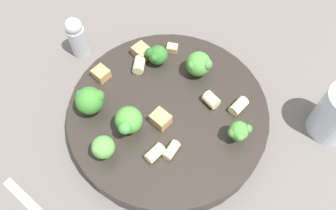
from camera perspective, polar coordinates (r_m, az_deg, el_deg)
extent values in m
plane|color=#5B5651|center=(0.51, 0.00, -2.80)|extent=(2.00, 2.00, 0.00)
cylinder|color=#28231E|center=(0.49, 0.00, -1.75)|extent=(0.29, 0.29, 0.04)
cylinder|color=beige|center=(0.48, 0.00, -0.81)|extent=(0.26, 0.26, 0.01)
torus|color=#28231E|center=(0.48, 0.00, -0.75)|extent=(0.29, 0.29, 0.00)
cylinder|color=#9EC175|center=(0.46, -6.61, -3.73)|extent=(0.01, 0.01, 0.01)
sphere|color=#478E38|center=(0.44, -6.85, -2.60)|extent=(0.04, 0.04, 0.04)
sphere|color=#498736|center=(0.43, -5.78, -3.19)|extent=(0.01, 0.01, 0.01)
sphere|color=#3E833A|center=(0.43, -7.61, -3.86)|extent=(0.02, 0.02, 0.02)
sphere|color=#488A39|center=(0.44, -5.45, -3.43)|extent=(0.01, 0.01, 0.01)
cylinder|color=#9EC175|center=(0.48, -13.04, -0.52)|extent=(0.01, 0.01, 0.01)
sphere|color=#387A2D|center=(0.47, -13.52, 0.74)|extent=(0.04, 0.04, 0.04)
sphere|color=#346E27|center=(0.46, -12.13, 1.48)|extent=(0.02, 0.02, 0.02)
sphere|color=#326A2C|center=(0.46, -14.91, 1.71)|extent=(0.01, 0.01, 0.01)
cylinder|color=#93B766|center=(0.51, 5.17, 5.91)|extent=(0.01, 0.01, 0.01)
sphere|color=#478E38|center=(0.50, 5.32, 7.13)|extent=(0.04, 0.04, 0.04)
sphere|color=#3F7939|center=(0.49, 6.73, 7.06)|extent=(0.02, 0.02, 0.02)
sphere|color=#458E35|center=(0.49, 4.27, 6.97)|extent=(0.02, 0.02, 0.02)
cylinder|color=#9EC175|center=(0.45, -10.65, -8.35)|extent=(0.01, 0.01, 0.01)
sphere|color=#569942|center=(0.43, -11.02, -7.45)|extent=(0.03, 0.03, 0.03)
sphere|color=#4C8B43|center=(0.43, -12.32, -6.92)|extent=(0.01, 0.01, 0.01)
sphere|color=#55873E|center=(0.43, -12.31, -7.29)|extent=(0.02, 0.02, 0.02)
sphere|color=#5A8D3B|center=(0.43, -11.12, -6.29)|extent=(0.01, 0.01, 0.01)
cylinder|color=#9EC175|center=(0.52, -1.72, 7.68)|extent=(0.01, 0.01, 0.01)
sphere|color=#2D6B28|center=(0.51, -1.76, 8.67)|extent=(0.03, 0.03, 0.03)
sphere|color=#2D6A24|center=(0.50, -2.29, 8.27)|extent=(0.01, 0.01, 0.01)
sphere|color=#275C25|center=(0.51, -3.12, 9.08)|extent=(0.02, 0.02, 0.02)
sphere|color=#2F6F2A|center=(0.52, -1.88, 9.60)|extent=(0.01, 0.01, 0.01)
cylinder|color=#84AD60|center=(0.46, 11.85, -5.32)|extent=(0.01, 0.01, 0.01)
sphere|color=#478E38|center=(0.44, 12.21, -4.41)|extent=(0.03, 0.03, 0.03)
sphere|color=#488838|center=(0.44, 12.36, -5.33)|extent=(0.01, 0.01, 0.01)
sphere|color=#3F7F36|center=(0.44, 13.69, -4.05)|extent=(0.01, 0.01, 0.01)
sphere|color=#477C38|center=(0.44, 11.19, -4.72)|extent=(0.01, 0.01, 0.01)
cylinder|color=beige|center=(0.44, -2.31, -8.37)|extent=(0.02, 0.03, 0.02)
cylinder|color=beige|center=(0.51, -5.06, 6.95)|extent=(0.03, 0.03, 0.02)
cylinder|color=beige|center=(0.48, 12.20, -0.18)|extent=(0.02, 0.03, 0.02)
cylinder|color=beige|center=(0.48, 7.55, 0.89)|extent=(0.02, 0.02, 0.02)
cylinder|color=beige|center=(0.44, 0.60, -7.85)|extent=(0.02, 0.03, 0.01)
cube|color=tan|center=(0.53, -4.58, 9.20)|extent=(0.03, 0.02, 0.02)
cube|color=tan|center=(0.51, -11.56, 5.36)|extent=(0.03, 0.02, 0.02)
cube|color=tan|center=(0.54, 0.74, 9.89)|extent=(0.02, 0.02, 0.01)
cube|color=tan|center=(0.46, -1.29, -2.47)|extent=(0.03, 0.02, 0.02)
cylinder|color=silver|center=(0.55, 26.44, -2.82)|extent=(0.06, 0.06, 0.03)
cylinder|color=#B2B2B7|center=(0.59, -15.33, 10.64)|extent=(0.03, 0.03, 0.06)
sphere|color=#B7B7BC|center=(0.57, -16.17, 13.05)|extent=(0.03, 0.03, 0.03)
cube|color=#B2B2B7|center=(0.49, -22.31, -16.26)|extent=(0.12, 0.03, 0.01)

